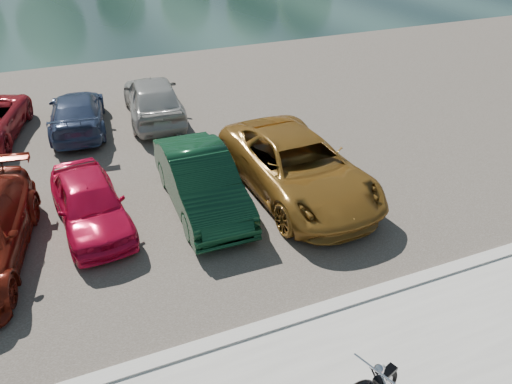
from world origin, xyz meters
TOP-DOWN VIEW (x-y plane):
  - kerb at (0.00, 2.00)m, footprint 60.00×0.30m
  - parking_lot at (0.00, 11.00)m, footprint 60.00×18.00m
  - car_4 at (-3.64, 6.64)m, footprint 1.81×3.81m
  - car_5 at (-0.96, 6.45)m, footprint 1.61×4.41m
  - car_6 at (1.55, 6.14)m, footprint 2.78×5.64m
  - car_11 at (-3.37, 12.50)m, footprint 2.16×4.38m
  - car_12 at (-0.84, 12.48)m, footprint 2.13×4.58m

SIDE VIEW (x-z plane):
  - parking_lot at x=0.00m, z-range 0.00..0.04m
  - kerb at x=0.00m, z-range 0.00..0.14m
  - car_11 at x=-3.37m, z-range 0.04..1.26m
  - car_4 at x=-3.64m, z-range 0.04..1.30m
  - car_5 at x=-0.96m, z-range 0.04..1.48m
  - car_12 at x=-0.84m, z-range 0.04..1.56m
  - car_6 at x=1.55m, z-range 0.04..1.58m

